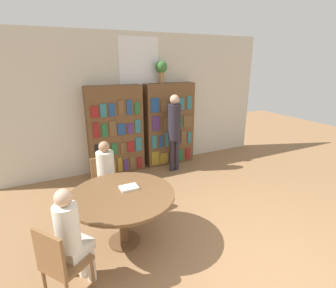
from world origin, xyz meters
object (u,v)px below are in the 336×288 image
reading_table (122,201)px  flower_vase (161,69)px  seated_reader_left (107,174)px  bookshelf_right (169,124)px  librarian_standing (174,126)px  chair_near_camera (60,261)px  chair_left_side (105,181)px  seated_reader_right (72,234)px  bookshelf_left (116,131)px

reading_table → flower_vase: bearing=54.9°
reading_table → seated_reader_left: 0.86m
bookshelf_right → librarian_standing: 0.52m
chair_near_camera → seated_reader_left: (0.84, 1.46, 0.21)m
chair_near_camera → chair_left_side: bearing=117.0°
bookshelf_right → chair_left_side: bearing=-143.8°
bookshelf_right → seated_reader_left: 2.48m
chair_left_side → flower_vase: bearing=-140.5°
flower_vase → chair_near_camera: bearing=-130.0°
flower_vase → seated_reader_left: flower_vase is taller
seated_reader_left → seated_reader_right: 1.52m
seated_reader_left → librarian_standing: 2.11m
chair_near_camera → seated_reader_left: size_ratio=0.72×
bookshelf_right → chair_left_side: 2.40m
flower_vase → chair_near_camera: flower_vase is taller
bookshelf_left → reading_table: 2.52m
bookshelf_right → chair_near_camera: 4.11m
bookshelf_right → chair_left_side: size_ratio=2.19×
flower_vase → librarian_standing: bearing=-81.7°
chair_near_camera → flower_vase: bearing=104.2°
bookshelf_left → librarian_standing: bookshelf_left is taller
chair_near_camera → bookshelf_right: bearing=102.0°
bookshelf_left → chair_left_side: 1.59m
bookshelf_right → librarian_standing: bookshelf_right is taller
reading_table → librarian_standing: librarian_standing is taller
bookshelf_right → reading_table: size_ratio=1.38×
bookshelf_right → seated_reader_left: size_ratio=1.58×
bookshelf_left → flower_vase: bearing=0.2°
bookshelf_right → chair_near_camera: (-2.74, -3.03, -0.47)m
bookshelf_right → reading_table: bearing=-128.2°
bookshelf_left → bookshelf_right: same height
librarian_standing → flower_vase: bearing=98.3°
bookshelf_right → librarian_standing: (-0.12, -0.50, 0.09)m
bookshelf_right → chair_near_camera: bearing=-132.2°
seated_reader_left → seated_reader_right: bearing=63.1°
chair_left_side → seated_reader_right: (-0.70, -1.53, 0.20)m
bookshelf_right → seated_reader_left: bearing=-140.5°
reading_table → seated_reader_left: seated_reader_left is taller
chair_left_side → seated_reader_left: size_ratio=0.72×
bookshelf_right → chair_left_side: bookshelf_right is taller
bookshelf_left → seated_reader_left: 1.70m
bookshelf_left → librarian_standing: bearing=-23.0°
flower_vase → chair_left_side: 2.81m
flower_vase → seated_reader_left: bearing=-137.3°
reading_table → seated_reader_right: 0.85m
chair_near_camera → librarian_standing: librarian_standing is taller
seated_reader_right → librarian_standing: size_ratio=0.71×
reading_table → chair_near_camera: bearing=-144.2°
seated_reader_left → bookshelf_right: bearing=-140.3°
flower_vase → reading_table: flower_vase is taller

